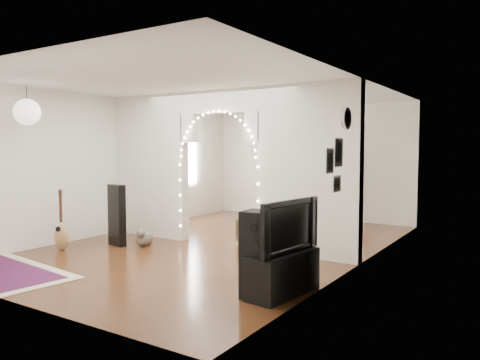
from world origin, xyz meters
The scene contains 24 objects.
floor centered at (0.00, 0.00, 0.00)m, with size 7.50×7.50×0.00m, color black.
ceiling centered at (0.00, 0.00, 2.70)m, with size 5.00×7.50×0.02m, color white.
wall_back centered at (0.00, 3.75, 1.35)m, with size 5.00×0.02×2.70m, color silver.
wall_front centered at (0.00, -3.75, 1.35)m, with size 5.00×0.02×2.70m, color silver.
wall_left centered at (-2.50, 0.00, 1.35)m, with size 0.02×7.50×2.70m, color silver.
wall_right centered at (2.50, 0.00, 1.35)m, with size 0.02×7.50×2.70m, color silver.
divider_wall centered at (0.00, 0.00, 1.42)m, with size 5.00×0.20×2.70m.
fairy_lights centered at (0.00, -0.13, 1.55)m, with size 1.64×0.04×1.60m, color #FFEABF, non-canonical shape.
window centered at (-2.47, 1.80, 1.50)m, with size 0.04×1.20×1.40m, color white.
wall_clock centered at (2.48, -0.60, 2.10)m, with size 0.31×0.31×0.03m, color white.
picture_frames centered at (2.48, -1.00, 1.50)m, with size 0.02×0.50×0.70m, color white, non-canonical shape.
paper_lantern centered at (-1.90, -2.40, 2.25)m, with size 0.40×0.40×0.40m, color white.
ceiling_fan centered at (0.00, 2.00, 2.40)m, with size 1.10×1.10×0.30m, color #CA8E43, non-canonical shape.
guitar_case centered at (-1.50, -1.02, 0.53)m, with size 0.41×0.14×1.07m, color black.
acoustic_guitar centered at (-2.01, -1.78, 0.38)m, with size 0.36×0.23×0.86m.
tabby_cat centered at (-1.06, -0.82, 0.15)m, with size 0.35×0.54×0.36m.
floor_speaker centered at (2.05, -2.15, 0.50)m, with size 0.41×0.37×1.00m.
media_console centered at (2.20, -1.89, 0.25)m, with size 0.40×1.00×0.50m, color black.
tv centered at (2.20, -1.89, 0.81)m, with size 1.07×0.14×0.62m, color black.
bookcase centered at (0.03, 3.50, 0.79)m, with size 1.55×0.39×1.59m, color beige.
dining_table centered at (-0.29, 3.50, 0.68)m, with size 1.24×0.87×0.76m.
flower_vase centered at (-0.29, 3.50, 0.85)m, with size 0.18×0.18×0.19m, color white.
dining_chair_left centered at (0.46, 0.35, 0.22)m, with size 0.48×0.49×0.45m, color #4A3E25.
dining_chair_right centered at (0.61, 2.40, 0.22)m, with size 0.47×0.48×0.44m, color #4A3E25.
Camera 1 is at (4.67, -6.66, 1.71)m, focal length 35.00 mm.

